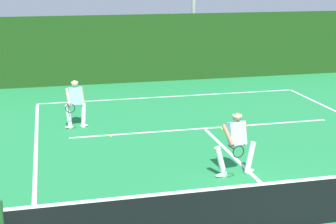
{
  "coord_description": "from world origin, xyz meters",
  "views": [
    {
      "loc": [
        -4.65,
        -8.1,
        4.72
      ],
      "look_at": [
        -1.5,
        5.15,
        1.0
      ],
      "focal_mm": 54.85,
      "sensor_mm": 36.0,
      "label": 1
    }
  ],
  "objects_px": {
    "player_near": "(236,141)",
    "tennis_ball_extra": "(111,136)",
    "player_far": "(75,102)",
    "tennis_ball": "(222,129)"
  },
  "relations": [
    {
      "from": "player_near",
      "to": "tennis_ball_extra",
      "type": "distance_m",
      "value": 4.5
    },
    {
      "from": "player_near",
      "to": "player_far",
      "type": "height_order",
      "value": "player_near"
    },
    {
      "from": "player_far",
      "to": "player_near",
      "type": "bearing_deg",
      "value": 118.65
    },
    {
      "from": "player_far",
      "to": "tennis_ball",
      "type": "xyz_separation_m",
      "value": [
        4.36,
        -1.28,
        -0.8
      ]
    },
    {
      "from": "player_near",
      "to": "tennis_ball",
      "type": "xyz_separation_m",
      "value": [
        0.89,
        3.54,
        -0.82
      ]
    },
    {
      "from": "player_far",
      "to": "tennis_ball",
      "type": "relative_size",
      "value": 23.07
    },
    {
      "from": "tennis_ball",
      "to": "tennis_ball_extra",
      "type": "relative_size",
      "value": 1.0
    },
    {
      "from": "player_far",
      "to": "tennis_ball",
      "type": "distance_m",
      "value": 4.61
    },
    {
      "from": "player_near",
      "to": "tennis_ball_extra",
      "type": "xyz_separation_m",
      "value": [
        -2.54,
        3.62,
        -0.82
      ]
    },
    {
      "from": "player_near",
      "to": "tennis_ball_extra",
      "type": "relative_size",
      "value": 23.61
    }
  ]
}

